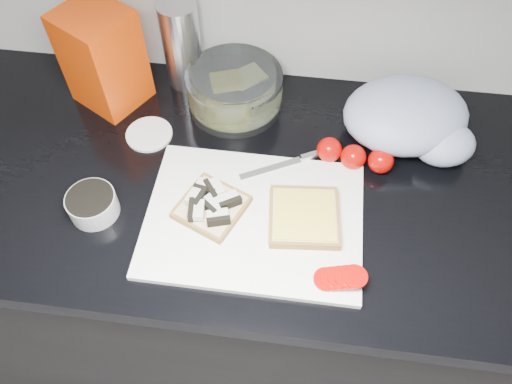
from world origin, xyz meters
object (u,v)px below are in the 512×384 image
at_px(steel_canister, 182,45).
at_px(cutting_board, 254,219).
at_px(glass_bowl, 235,90).
at_px(bread_bag, 103,58).

bearing_deg(steel_canister, cutting_board, -60.38).
relative_size(glass_bowl, bread_bag, 0.97).
bearing_deg(bread_bag, steel_canister, 55.82).
distance_m(bread_bag, steel_canister, 0.17).
distance_m(cutting_board, glass_bowl, 0.31).
height_order(bread_bag, steel_canister, bread_bag).
bearing_deg(cutting_board, steel_canister, 119.62).
bearing_deg(cutting_board, glass_bowl, 105.47).
xyz_separation_m(cutting_board, bread_bag, (-0.36, 0.29, 0.10)).
bearing_deg(cutting_board, bread_bag, 141.09).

